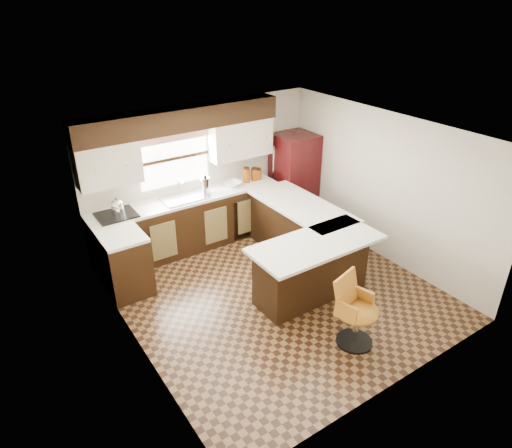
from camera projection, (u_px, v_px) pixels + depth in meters
floor at (275, 291)px, 6.81m from camera, size 4.40×4.40×0.00m
ceiling at (279, 135)px, 5.70m from camera, size 4.40×4.40×0.00m
wall_back at (202, 172)px, 7.87m from camera, size 4.40×0.00×4.40m
wall_front at (405, 301)px, 4.63m from camera, size 4.40×0.00×4.40m
wall_left at (129, 266)px, 5.22m from camera, size 0.00×4.40×4.40m
wall_right at (383, 187)px, 7.29m from camera, size 0.00×4.40×4.40m
base_cab_back at (189, 224)px, 7.78m from camera, size 3.30×0.60×0.90m
base_cab_left at (125, 265)px, 6.63m from camera, size 0.60×0.70×0.90m
counter_back at (187, 199)px, 7.56m from camera, size 3.30×0.60×0.04m
counter_left at (121, 236)px, 6.41m from camera, size 0.60×0.70×0.04m
soffit at (181, 119)px, 7.08m from camera, size 3.40×0.35×0.36m
upper_cab_left at (108, 164)px, 6.71m from camera, size 0.94×0.35×0.64m
upper_cab_right at (240, 139)px, 7.84m from camera, size 1.14×0.35×0.64m
window_pane at (174, 158)px, 7.45m from camera, size 1.20×0.02×0.90m
valance at (173, 136)px, 7.24m from camera, size 1.30×0.06×0.18m
sink at (185, 198)px, 7.50m from camera, size 0.75×0.45×0.03m
dishwasher at (247, 217)px, 8.07m from camera, size 0.58×0.03×0.78m
cooktop at (116, 215)px, 6.94m from camera, size 0.58×0.50×0.02m
peninsula_long at (298, 232)px, 7.50m from camera, size 0.60×1.95×0.90m
peninsula_return at (311, 269)px, 6.53m from camera, size 1.65×0.60×0.90m
counter_pen_long at (301, 206)px, 7.31m from camera, size 0.84×1.95×0.04m
counter_pen_return at (317, 244)px, 6.23m from camera, size 1.89×0.84×0.04m
refrigerator at (294, 178)px, 8.60m from camera, size 0.72×0.69×1.68m
bar_chair at (358, 313)px, 5.62m from camera, size 0.62×0.62×0.94m
kettle at (117, 206)px, 6.88m from camera, size 0.19×0.19×0.26m
percolator at (206, 185)px, 7.66m from camera, size 0.15×0.15×0.27m
mixing_bowl at (233, 184)px, 7.97m from camera, size 0.35×0.35×0.07m
canister_large at (246, 175)px, 8.09m from camera, size 0.12×0.12×0.24m
canister_med at (255, 175)px, 8.18m from camera, size 0.13×0.13×0.20m
canister_small at (258, 175)px, 8.23m from camera, size 0.14×0.14×0.18m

